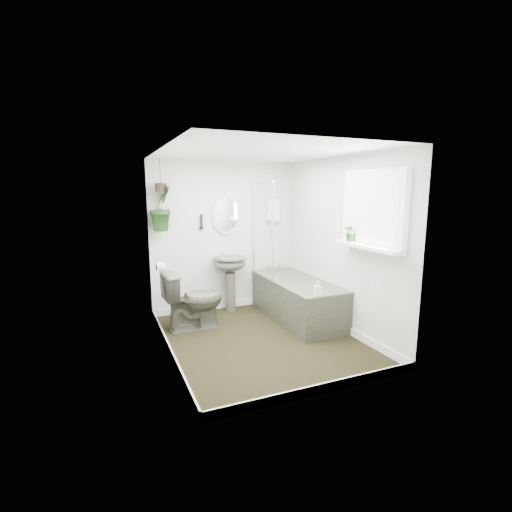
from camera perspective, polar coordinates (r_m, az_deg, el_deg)
name	(u,v)px	position (r m, az deg, el deg)	size (l,w,h in m)	color
floor	(261,340)	(4.83, 0.71, -12.76)	(2.30, 2.80, 0.02)	#2D2A15
ceiling	(261,152)	(4.47, 0.78, 15.77)	(2.30, 2.80, 0.02)	white
wall_back	(225,237)	(5.82, -4.86, 2.99)	(2.30, 0.02, 2.30)	white
wall_front	(326,274)	(3.29, 10.68, -2.69)	(2.30, 0.02, 2.30)	white
wall_left	(164,257)	(4.19, -13.95, -0.08)	(0.02, 2.80, 2.30)	white
wall_right	(340,245)	(5.08, 12.81, 1.74)	(0.02, 2.80, 2.30)	white
skirting	(261,335)	(4.81, 0.71, -12.10)	(2.30, 2.80, 0.10)	white
bathtub	(297,299)	(5.49, 6.31, -6.65)	(0.72, 1.72, 0.58)	#454638
bath_screen	(263,230)	(5.58, 1.08, 4.06)	(0.04, 0.72, 1.40)	silver
shower_box	(273,210)	(6.01, 2.61, 7.07)	(0.20, 0.10, 0.35)	white
oval_mirror	(226,214)	(5.75, -4.57, 6.41)	(0.46, 0.03, 0.62)	beige
wall_sconce	(201,222)	(5.64, -8.39, 5.24)	(0.04, 0.04, 0.22)	black
toilet_roll_holder	(161,266)	(4.92, -14.45, -1.56)	(0.11, 0.11, 0.11)	white
window_recess	(373,210)	(4.44, 17.62, 6.82)	(0.08, 1.00, 0.90)	white
window_sill	(367,246)	(4.44, 16.64, 1.41)	(0.18, 1.00, 0.04)	white
window_blinds	(370,210)	(4.42, 17.17, 6.82)	(0.01, 0.86, 0.76)	white
toilet	(193,300)	(5.13, -9.60, -6.62)	(0.45, 0.79, 0.81)	#454638
pedestal_sink	(230,284)	(5.79, -3.97, -4.30)	(0.50, 0.43, 0.86)	#454638
sill_plant	(352,232)	(4.66, 14.52, 3.67)	(0.22, 0.19, 0.24)	black
hanging_plant	(162,207)	(5.39, -14.31, 7.29)	(0.37, 0.29, 0.66)	black
soap_bottle	(317,288)	(4.66, 9.44, -4.93)	(0.08, 0.08, 0.18)	#383433
hanging_pot	(161,187)	(5.39, -14.44, 10.18)	(0.16, 0.16, 0.12)	black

